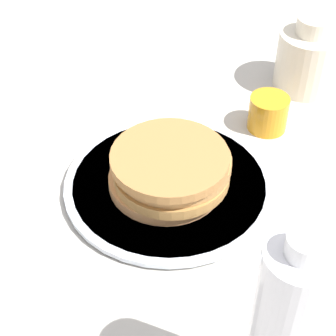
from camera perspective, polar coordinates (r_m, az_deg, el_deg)
The scene contains 6 objects.
ground_plane at distance 0.80m, azimuth -0.89°, elevation -1.55°, with size 4.00×4.00×0.00m, color #BCB7AD.
plate at distance 0.79m, azimuth 0.00°, elevation -1.76°, with size 0.30×0.30×0.01m.
pancake_stack at distance 0.76m, azimuth 0.18°, elevation -0.14°, with size 0.17×0.17×0.06m.
juice_glass at distance 0.90m, azimuth 10.14°, elevation 5.51°, with size 0.06×0.06×0.06m.
cream_jug at distance 1.00m, azimuth 14.10°, elevation 10.81°, with size 0.11×0.11×0.13m.
water_bottle_near at distance 0.52m, azimuth 11.59°, elevation -16.28°, with size 0.06×0.06×0.25m.
Camera 1 is at (-0.47, -0.33, 0.56)m, focal length 60.00 mm.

